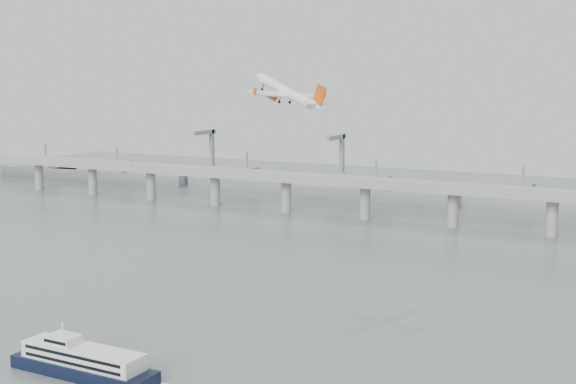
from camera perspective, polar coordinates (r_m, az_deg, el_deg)
The scene contains 5 objects.
ground at distance 246.06m, azimuth -6.22°, elevation -9.96°, with size 900.00×900.00×0.00m, color slate.
bridge at distance 418.47m, azimuth 9.38°, elevation 0.02°, with size 800.00×22.00×23.90m.
distant_fleet at distance 545.22m, azimuth -3.81°, elevation 0.80°, with size 453.00×60.90×40.00m.
ferry at distance 213.11m, azimuth -14.92°, elevation -12.09°, with size 70.56×12.37×13.33m.
airliner at distance 289.16m, azimuth -0.07°, elevation 7.41°, with size 38.27×35.73×15.96m.
Camera 1 is at (133.99, -191.63, 76.63)m, focal length 48.00 mm.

